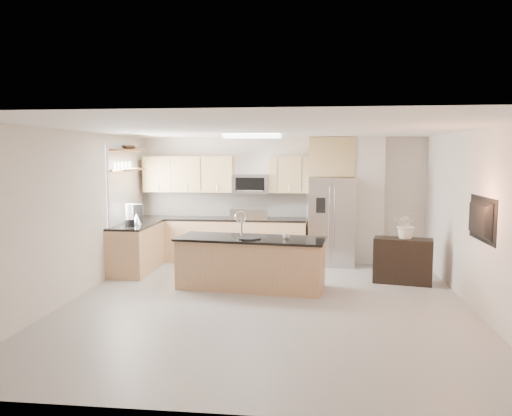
# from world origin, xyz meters

# --- Properties ---
(floor) EXTENTS (6.50, 6.50, 0.00)m
(floor) POSITION_xyz_m (0.00, 0.00, 0.00)
(floor) COLOR #A7A59F
(floor) RESTS_ON ground
(ceiling) EXTENTS (6.00, 6.50, 0.02)m
(ceiling) POSITION_xyz_m (0.00, 0.00, 2.60)
(ceiling) COLOR white
(ceiling) RESTS_ON wall_back
(wall_back) EXTENTS (6.00, 0.02, 2.60)m
(wall_back) POSITION_xyz_m (0.00, 3.25, 1.30)
(wall_back) COLOR silver
(wall_back) RESTS_ON floor
(wall_front) EXTENTS (6.00, 0.02, 2.60)m
(wall_front) POSITION_xyz_m (0.00, -3.25, 1.30)
(wall_front) COLOR silver
(wall_front) RESTS_ON floor
(wall_left) EXTENTS (0.02, 6.50, 2.60)m
(wall_left) POSITION_xyz_m (-3.00, 0.00, 1.30)
(wall_left) COLOR silver
(wall_left) RESTS_ON floor
(wall_right) EXTENTS (0.02, 6.50, 2.60)m
(wall_right) POSITION_xyz_m (3.00, 0.00, 1.30)
(wall_right) COLOR silver
(wall_right) RESTS_ON floor
(back_counter) EXTENTS (3.55, 0.66, 1.44)m
(back_counter) POSITION_xyz_m (-1.23, 2.93, 0.47)
(back_counter) COLOR tan
(back_counter) RESTS_ON floor
(left_counter) EXTENTS (0.66, 1.50, 0.92)m
(left_counter) POSITION_xyz_m (-2.67, 1.85, 0.46)
(left_counter) COLOR tan
(left_counter) RESTS_ON floor
(range) EXTENTS (0.76, 0.64, 1.14)m
(range) POSITION_xyz_m (-0.60, 2.92, 0.47)
(range) COLOR black
(range) RESTS_ON floor
(upper_cabinets) EXTENTS (3.50, 0.33, 0.75)m
(upper_cabinets) POSITION_xyz_m (-1.30, 3.09, 1.83)
(upper_cabinets) COLOR tan
(upper_cabinets) RESTS_ON wall_back
(microwave) EXTENTS (0.76, 0.40, 0.40)m
(microwave) POSITION_xyz_m (-0.60, 3.04, 1.63)
(microwave) COLOR #B2B2B5
(microwave) RESTS_ON upper_cabinets
(refrigerator) EXTENTS (0.92, 0.78, 1.78)m
(refrigerator) POSITION_xyz_m (1.06, 2.87, 0.89)
(refrigerator) COLOR #B2B2B5
(refrigerator) RESTS_ON floor
(partition_column) EXTENTS (0.60, 0.30, 2.60)m
(partition_column) POSITION_xyz_m (1.82, 3.10, 1.30)
(partition_column) COLOR silver
(partition_column) RESTS_ON floor
(window) EXTENTS (0.04, 1.15, 1.65)m
(window) POSITION_xyz_m (-2.98, 1.85, 1.65)
(window) COLOR white
(window) RESTS_ON wall_left
(shelf_lower) EXTENTS (0.30, 1.20, 0.04)m
(shelf_lower) POSITION_xyz_m (-2.85, 1.95, 1.95)
(shelf_lower) COLOR brown
(shelf_lower) RESTS_ON wall_left
(shelf_upper) EXTENTS (0.30, 1.20, 0.04)m
(shelf_upper) POSITION_xyz_m (-2.85, 1.95, 2.32)
(shelf_upper) COLOR brown
(shelf_upper) RESTS_ON wall_left
(ceiling_fixture) EXTENTS (1.00, 0.50, 0.06)m
(ceiling_fixture) POSITION_xyz_m (-0.40, 1.60, 2.56)
(ceiling_fixture) COLOR white
(ceiling_fixture) RESTS_ON ceiling
(island) EXTENTS (2.55, 1.17, 1.28)m
(island) POSITION_xyz_m (-0.34, 0.89, 0.43)
(island) COLOR tan
(island) RESTS_ON floor
(credenza) EXTENTS (1.05, 0.61, 0.79)m
(credenza) POSITION_xyz_m (2.25, 1.49, 0.39)
(credenza) COLOR black
(credenza) RESTS_ON floor
(cup) EXTENTS (0.13, 0.13, 0.09)m
(cup) POSITION_xyz_m (0.26, 0.80, 0.90)
(cup) COLOR white
(cup) RESTS_ON island
(platter) EXTENTS (0.41, 0.41, 0.02)m
(platter) POSITION_xyz_m (-0.36, 0.76, 0.87)
(platter) COLOR black
(platter) RESTS_ON island
(blender) EXTENTS (0.18, 0.18, 0.42)m
(blender) POSITION_xyz_m (-2.67, 1.53, 1.10)
(blender) COLOR black
(blender) RESTS_ON left_counter
(kettle) EXTENTS (0.19, 0.19, 0.24)m
(kettle) POSITION_xyz_m (-2.62, 1.77, 1.03)
(kettle) COLOR #B2B2B5
(kettle) RESTS_ON left_counter
(coffee_maker) EXTENTS (0.26, 0.28, 0.36)m
(coffee_maker) POSITION_xyz_m (-2.69, 2.01, 1.09)
(coffee_maker) COLOR black
(coffee_maker) RESTS_ON left_counter
(bowl) EXTENTS (0.51, 0.51, 0.10)m
(bowl) POSITION_xyz_m (-2.85, 2.11, 2.39)
(bowl) COLOR #B2B2B5
(bowl) RESTS_ON shelf_upper
(flower_vase) EXTENTS (0.74, 0.67, 0.75)m
(flower_vase) POSITION_xyz_m (2.31, 1.48, 1.16)
(flower_vase) COLOR silver
(flower_vase) RESTS_ON credenza
(television) EXTENTS (0.14, 1.08, 0.62)m
(television) POSITION_xyz_m (2.91, -0.20, 1.35)
(television) COLOR black
(television) RESTS_ON wall_right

